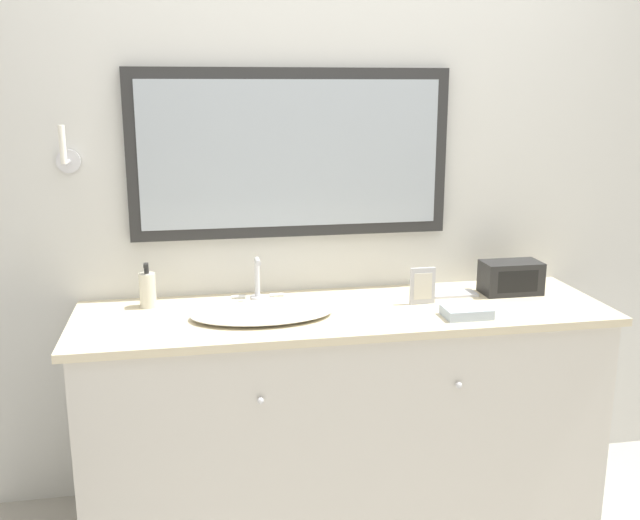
% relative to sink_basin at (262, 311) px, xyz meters
% --- Properties ---
extents(wall_back, '(8.00, 0.18, 2.55)m').
position_rel_sink_basin_xyz_m(wall_back, '(0.32, 0.35, 0.40)').
color(wall_back, silver).
rests_on(wall_back, ground_plane).
extents(vanity_counter, '(2.04, 0.61, 0.86)m').
position_rel_sink_basin_xyz_m(vanity_counter, '(0.32, 0.02, -0.45)').
color(vanity_counter, beige).
rests_on(vanity_counter, ground_plane).
extents(sink_basin, '(0.53, 0.35, 0.19)m').
position_rel_sink_basin_xyz_m(sink_basin, '(0.00, 0.00, 0.00)').
color(sink_basin, silver).
rests_on(sink_basin, vanity_counter).
extents(soap_bottle, '(0.06, 0.06, 0.18)m').
position_rel_sink_basin_xyz_m(soap_bottle, '(-0.42, 0.20, 0.05)').
color(soap_bottle, beige).
rests_on(soap_bottle, vanity_counter).
extents(appliance_box, '(0.24, 0.13, 0.13)m').
position_rel_sink_basin_xyz_m(appliance_box, '(1.04, 0.12, 0.05)').
color(appliance_box, black).
rests_on(appliance_box, vanity_counter).
extents(picture_frame, '(0.10, 0.01, 0.15)m').
position_rel_sink_basin_xyz_m(picture_frame, '(0.64, 0.04, 0.05)').
color(picture_frame, '#B2B2B7').
rests_on(picture_frame, vanity_counter).
extents(hand_towel_near_sink, '(0.17, 0.12, 0.04)m').
position_rel_sink_basin_xyz_m(hand_towel_near_sink, '(0.75, -0.15, -0.00)').
color(hand_towel_near_sink, '#A8B7C6').
rests_on(hand_towel_near_sink, vanity_counter).
extents(metal_tray, '(0.20, 0.09, 0.01)m').
position_rel_sink_basin_xyz_m(metal_tray, '(0.80, 0.14, -0.01)').
color(metal_tray, silver).
rests_on(metal_tray, vanity_counter).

